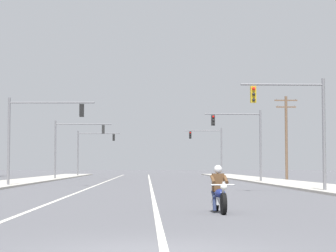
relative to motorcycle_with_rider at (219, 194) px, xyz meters
name	(u,v)px	position (x,y,z in m)	size (l,w,h in m)	color
lane_stripe_center	(150,183)	(-1.93, 35.85, -0.58)	(0.16, 100.00, 0.01)	beige
lane_stripe_left	(103,183)	(-5.95, 35.85, -0.58)	(0.16, 100.00, 0.01)	beige
sidewalk_kerb_right	(288,183)	(8.88, 30.85, -0.52)	(4.40, 110.00, 0.14)	#ADA89E
sidewalk_kerb_left	(5,184)	(-13.17, 30.85, -0.52)	(4.40, 110.00, 0.14)	#ADA89E
motorcycle_with_rider	(219,194)	(0.00, 0.00, 0.00)	(0.70, 2.19, 1.46)	black
traffic_signal_near_right	(300,117)	(6.09, 14.93, 3.50)	(4.62, 0.37, 6.20)	slate
traffic_signal_near_left	(34,127)	(-10.06, 25.54, 3.58)	(6.05, 0.41, 6.20)	slate
traffic_signal_mid_right	(244,135)	(6.09, 35.12, 3.51)	(4.90, 0.61, 6.20)	slate
traffic_signal_mid_left	(72,140)	(-10.09, 48.86, 3.58)	(5.97, 0.61, 6.20)	slate
traffic_signal_far_right	(211,145)	(5.81, 61.25, 3.50)	(4.68, 0.47, 6.20)	slate
traffic_signal_far_left	(90,146)	(-9.90, 68.97, 3.57)	(5.82, 0.46, 6.20)	slate
utility_pole_right_far	(286,135)	(11.29, 42.53, 3.86)	(2.24, 0.26, 8.19)	brown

